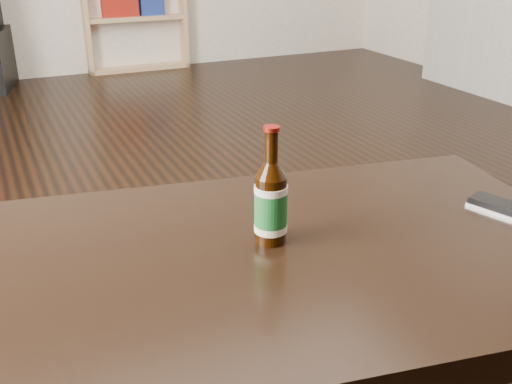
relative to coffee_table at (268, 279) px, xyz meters
name	(u,v)px	position (x,y,z in m)	size (l,w,h in m)	color
floor	(253,247)	(0.34, 0.79, -0.41)	(5.00, 6.00, 0.01)	black
coffee_table	(268,279)	(0.00, 0.00, 0.00)	(1.34, 0.92, 0.46)	black
beer_bottle	(271,203)	(0.02, 0.03, 0.14)	(0.07, 0.07, 0.22)	black
phone	(497,206)	(0.51, -0.05, 0.07)	(0.09, 0.12, 0.02)	silver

